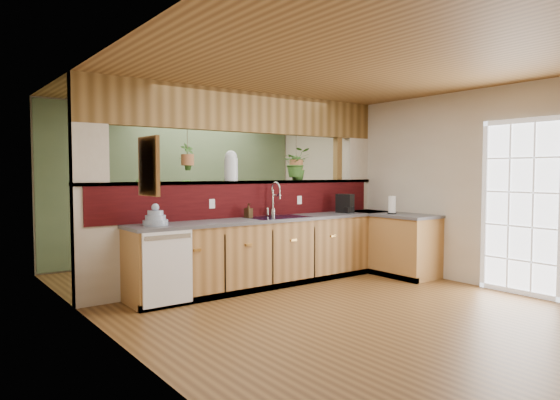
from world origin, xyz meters
TOP-DOWN VIEW (x-y plane):
  - ground at (0.00, 0.00)m, footprint 4.60×7.00m
  - ceiling at (0.00, 0.00)m, footprint 4.60×7.00m
  - wall_back at (0.00, 3.50)m, footprint 4.60×0.02m
  - wall_left at (-2.30, 0.00)m, footprint 0.02×7.00m
  - wall_right at (2.30, 0.00)m, footprint 0.02×7.00m
  - pass_through_partition at (0.03, 1.35)m, footprint 4.60×0.21m
  - pass_through_ledge at (0.00, 1.35)m, footprint 4.60×0.21m
  - header_beam at (0.00, 1.35)m, footprint 4.60×0.15m
  - sage_backwall at (0.00, 3.48)m, footprint 4.55×0.02m
  - countertop at (0.84, 0.87)m, footprint 4.14×1.52m
  - dishwasher at (-1.48, 0.66)m, footprint 0.58×0.03m
  - navy_sink at (0.25, 0.98)m, footprint 0.82×0.50m
  - french_door at (2.27, -1.30)m, footprint 0.06×1.02m
  - framed_print at (-2.27, -0.80)m, footprint 0.04×0.35m
  - faucet at (0.31, 1.13)m, footprint 0.21×0.21m
  - dish_stack at (-1.49, 0.98)m, footprint 0.29×0.29m
  - soap_dispenser at (-0.12, 1.13)m, footprint 0.11×0.11m
  - coffee_maker at (1.50, 0.96)m, footprint 0.15×0.25m
  - paper_towel at (1.91, 0.41)m, footprint 0.13×0.13m
  - glass_jar at (-0.25, 1.35)m, footprint 0.18×0.18m
  - ledge_plant_right at (0.89, 1.35)m, footprint 0.23×0.23m
  - hanging_plant_a at (-0.89, 1.35)m, footprint 0.20×0.16m
  - hanging_plant_b at (0.87, 1.35)m, footprint 0.48×0.45m
  - shelving_console at (-0.37, 3.25)m, footprint 1.37×0.73m
  - shelf_plant_a at (-0.82, 3.25)m, footprint 0.28×0.22m
  - shelf_plant_b at (0.05, 3.25)m, footprint 0.26×0.26m
  - floor_plant at (1.12, 2.46)m, footprint 0.87×0.79m

SIDE VIEW (x-z plane):
  - ground at x=0.00m, z-range -0.01..0.01m
  - floor_plant at x=1.12m, z-range 0.00..0.84m
  - countertop at x=0.84m, z-range 0.00..0.90m
  - dishwasher at x=-1.48m, z-range 0.05..0.87m
  - shelving_console at x=-0.37m, z-range 0.06..0.94m
  - navy_sink at x=0.25m, z-range 0.73..0.91m
  - dish_stack at x=-1.49m, z-range 0.85..1.10m
  - soap_dispenser at x=-0.12m, z-range 0.90..1.09m
  - paper_towel at x=1.91m, z-range 0.89..1.16m
  - coffee_maker at x=1.50m, z-range 0.89..1.17m
  - french_door at x=2.27m, z-range -0.03..2.13m
  - faucet at x=0.31m, z-range 0.92..1.39m
  - shelf_plant_b at x=0.05m, z-range 0.94..1.38m
  - shelf_plant_a at x=-0.82m, z-range 0.94..1.40m
  - pass_through_partition at x=0.03m, z-range -0.11..2.49m
  - wall_back at x=0.00m, z-range 0.00..2.60m
  - wall_left at x=-2.30m, z-range 0.00..2.60m
  - wall_right at x=2.30m, z-range 0.00..2.60m
  - sage_backwall at x=0.00m, z-range 0.02..2.58m
  - pass_through_ledge at x=0.00m, z-range 1.35..1.39m
  - framed_print at x=-2.27m, z-range 1.32..1.78m
  - ledge_plant_right at x=0.89m, z-range 1.39..1.76m
  - glass_jar at x=-0.25m, z-range 1.39..1.80m
  - hanging_plant_a at x=-0.89m, z-range 1.58..2.04m
  - hanging_plant_b at x=0.87m, z-range 1.55..2.11m
  - header_beam at x=0.00m, z-range 2.05..2.60m
  - ceiling at x=0.00m, z-range 2.60..2.60m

